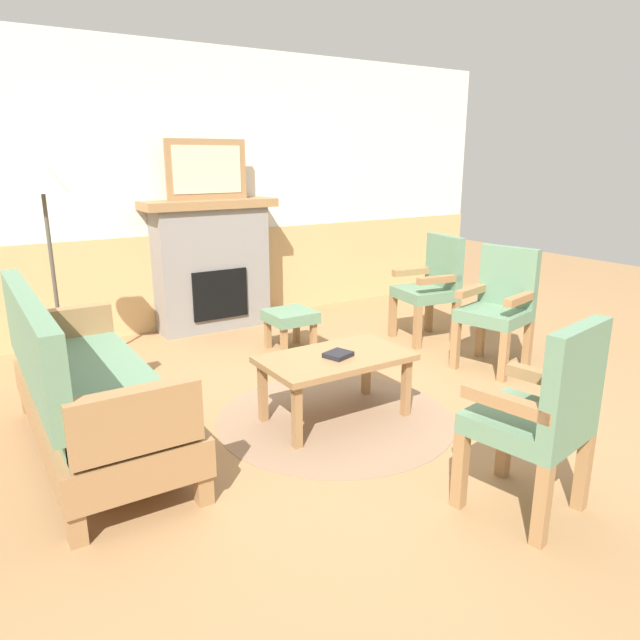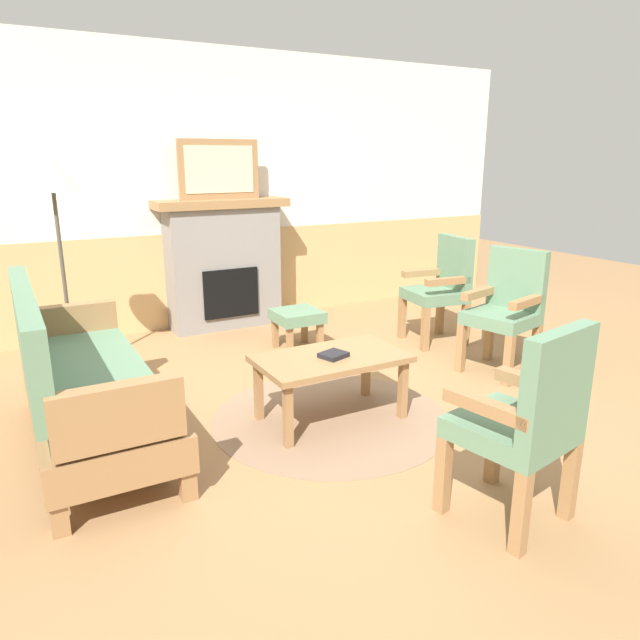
% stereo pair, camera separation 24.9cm
% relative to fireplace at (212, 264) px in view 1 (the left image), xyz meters
% --- Properties ---
extents(ground_plane, '(14.00, 14.00, 0.00)m').
position_rel_fireplace_xyz_m(ground_plane, '(0.00, -2.35, -0.65)').
color(ground_plane, '#997047').
extents(wall_back, '(7.20, 0.14, 2.70)m').
position_rel_fireplace_xyz_m(wall_back, '(0.00, 0.25, 0.66)').
color(wall_back, silver).
rests_on(wall_back, ground_plane).
extents(fireplace, '(1.30, 0.44, 1.28)m').
position_rel_fireplace_xyz_m(fireplace, '(0.00, 0.00, 0.00)').
color(fireplace, gray).
rests_on(fireplace, ground_plane).
extents(framed_picture, '(0.80, 0.04, 0.56)m').
position_rel_fireplace_xyz_m(framed_picture, '(0.00, 0.00, 0.91)').
color(framed_picture, olive).
rests_on(framed_picture, fireplace).
extents(couch, '(0.70, 1.80, 0.98)m').
position_rel_fireplace_xyz_m(couch, '(-1.61, -2.06, -0.26)').
color(couch, olive).
rests_on(couch, ground_plane).
extents(coffee_table, '(0.96, 0.56, 0.44)m').
position_rel_fireplace_xyz_m(coffee_table, '(-0.16, -2.43, -0.27)').
color(coffee_table, olive).
rests_on(coffee_table, ground_plane).
extents(round_rug, '(1.58, 1.58, 0.01)m').
position_rel_fireplace_xyz_m(round_rug, '(-0.16, -2.43, -0.65)').
color(round_rug, '#896B51').
rests_on(round_rug, ground_plane).
extents(book_on_table, '(0.20, 0.18, 0.03)m').
position_rel_fireplace_xyz_m(book_on_table, '(-0.16, -2.47, -0.20)').
color(book_on_table, black).
rests_on(book_on_table, coffee_table).
extents(footstool, '(0.40, 0.40, 0.36)m').
position_rel_fireplace_xyz_m(footstool, '(0.30, -1.03, -0.37)').
color(footstool, olive).
rests_on(footstool, ground_plane).
extents(armchair_near_fireplace, '(0.54, 0.54, 0.98)m').
position_rel_fireplace_xyz_m(armchair_near_fireplace, '(1.58, -1.46, -0.11)').
color(armchair_near_fireplace, olive).
rests_on(armchair_near_fireplace, ground_plane).
extents(armchair_by_window_left, '(0.58, 0.58, 0.98)m').
position_rel_fireplace_xyz_m(armchair_by_window_left, '(1.52, -2.31, -0.11)').
color(armchair_by_window_left, olive).
rests_on(armchair_by_window_left, ground_plane).
extents(armchair_front_left, '(0.56, 0.56, 0.98)m').
position_rel_fireplace_xyz_m(armchair_front_left, '(0.05, -3.84, -0.11)').
color(armchair_front_left, olive).
rests_on(armchair_front_left, ground_plane).
extents(floor_lamp_by_couch, '(0.36, 0.36, 1.68)m').
position_rel_fireplace_xyz_m(floor_lamp_by_couch, '(-1.54, -0.71, 0.80)').
color(floor_lamp_by_couch, '#332D28').
rests_on(floor_lamp_by_couch, ground_plane).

